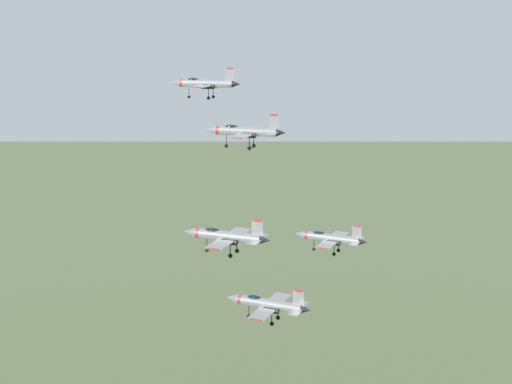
% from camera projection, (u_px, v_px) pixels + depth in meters
% --- Properties ---
extents(jet_lead, '(12.66, 10.42, 3.39)m').
position_uv_depth(jet_lead, '(204.00, 83.00, 119.00)').
color(jet_lead, '#B3B9C1').
extents(jet_left_high, '(12.35, 10.18, 3.31)m').
position_uv_depth(jet_left_high, '(244.00, 131.00, 102.57)').
color(jet_left_high, '#B3B9C1').
extents(jet_right_high, '(12.18, 10.04, 3.26)m').
position_uv_depth(jet_right_high, '(225.00, 236.00, 91.43)').
color(jet_right_high, '#B3B9C1').
extents(jet_left_low, '(11.89, 9.88, 3.18)m').
position_uv_depth(jet_left_low, '(330.00, 238.00, 110.18)').
color(jet_left_low, '#B3B9C1').
extents(jet_right_low, '(11.59, 9.61, 3.10)m').
position_uv_depth(jet_right_low, '(267.00, 303.00, 89.68)').
color(jet_right_low, '#B3B9C1').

